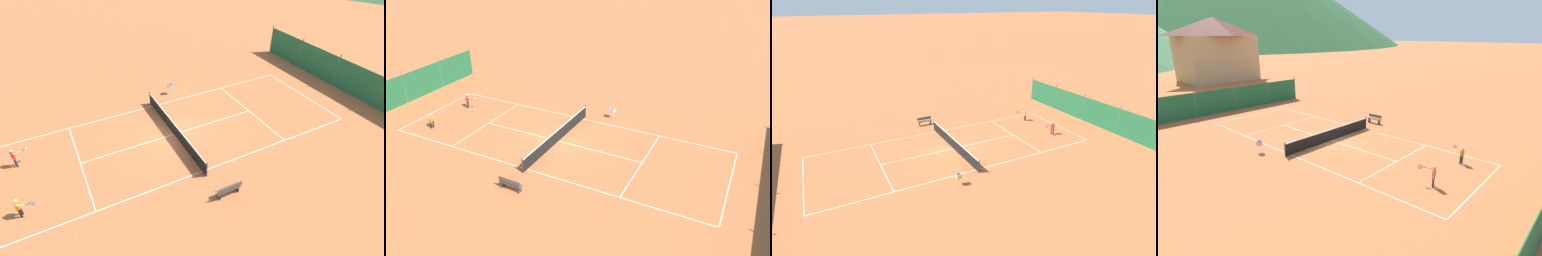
# 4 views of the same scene
# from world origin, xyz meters

# --- Properties ---
(ground_plane) EXTENTS (600.00, 600.00, 0.00)m
(ground_plane) POSITION_xyz_m (0.00, 0.00, 0.00)
(ground_plane) COLOR #B25B33
(court_line_markings) EXTENTS (8.25, 23.85, 0.01)m
(court_line_markings) POSITION_xyz_m (0.00, 0.00, 0.00)
(court_line_markings) COLOR white
(court_line_markings) RESTS_ON ground
(tennis_net) EXTENTS (9.18, 0.08, 1.06)m
(tennis_net) POSITION_xyz_m (0.00, 0.00, 0.50)
(tennis_net) COLOR #2D2D2D
(tennis_net) RESTS_ON ground
(windscreen_fence_far) EXTENTS (17.28, 0.08, 2.90)m
(windscreen_fence_far) POSITION_xyz_m (-0.00, 15.50, 1.31)
(windscreen_fence_far) COLOR #1E6038
(windscreen_fence_far) RESTS_ON ground
(player_near_baseline) EXTENTS (0.41, 1.10, 1.29)m
(player_near_baseline) POSITION_xyz_m (-1.57, -9.84, 0.75)
(player_near_baseline) COLOR #23284C
(player_near_baseline) RESTS_ON ground
(player_far_baseline) EXTENTS (0.63, 0.96, 1.21)m
(player_far_baseline) POSITION_xyz_m (2.62, -9.77, 0.71)
(player_far_baseline) COLOR black
(player_far_baseline) RESTS_ON ground
(tennis_ball_by_net_left) EXTENTS (0.07, 0.07, 0.07)m
(tennis_ball_by_net_left) POSITION_xyz_m (-3.92, 9.46, 0.03)
(tennis_ball_by_net_left) COLOR #CCE033
(tennis_ball_by_net_left) RESTS_ON ground
(tennis_ball_by_net_right) EXTENTS (0.07, 0.07, 0.07)m
(tennis_ball_by_net_right) POSITION_xyz_m (-0.73, -8.82, 0.03)
(tennis_ball_by_net_right) COLOR #CCE033
(tennis_ball_by_net_right) RESTS_ON ground
(tennis_ball_service_box) EXTENTS (0.07, 0.07, 0.07)m
(tennis_ball_service_box) POSITION_xyz_m (5.03, -7.65, 0.03)
(tennis_ball_service_box) COLOR #CCE033
(tennis_ball_service_box) RESTS_ON ground
(tennis_ball_far_corner) EXTENTS (0.07, 0.07, 0.07)m
(tennis_ball_far_corner) POSITION_xyz_m (0.06, -5.78, 0.03)
(tennis_ball_far_corner) COLOR #CCE033
(tennis_ball_far_corner) RESTS_ON ground
(ball_hopper) EXTENTS (0.36, 0.36, 0.89)m
(ball_hopper) POSITION_xyz_m (-5.30, 2.08, 0.66)
(ball_hopper) COLOR #B7B7BC
(ball_hopper) RESTS_ON ground
(courtside_bench) EXTENTS (0.36, 1.50, 0.84)m
(courtside_bench) POSITION_xyz_m (6.34, 0.36, 0.45)
(courtside_bench) COLOR #51473D
(courtside_bench) RESTS_ON ground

